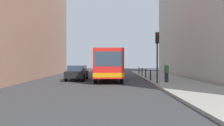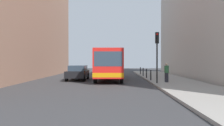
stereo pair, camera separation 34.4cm
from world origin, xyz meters
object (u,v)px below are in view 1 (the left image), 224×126
traffic_light (158,48)px  bollard_near (151,75)px  car_beside_bus (78,72)px  bollard_farthest (139,71)px  bollard_mid (146,73)px  pedestrian_near_signal (167,73)px  bollard_far (142,72)px  bus (109,63)px

traffic_light → bollard_near: (-0.10, 2.76, -2.38)m
car_beside_bus → bollard_farthest: (7.03, 7.61, -0.16)m
bollard_mid → bollard_near: bearing=-90.0°
bollard_near → bollard_mid: 3.14m
car_beside_bus → pedestrian_near_signal: (8.08, -3.71, 0.16)m
traffic_light → bollard_farthest: 12.40m
bollard_far → bollard_farthest: (0.00, 3.14, 0.00)m
bollard_near → bollard_farthest: bearing=90.0°
traffic_light → bollard_far: traffic_light is taller
bus → car_beside_bus: 3.32m
traffic_light → car_beside_bus: bearing=147.4°
bollard_near → bollard_far: (0.00, 6.27, 0.00)m
bus → pedestrian_near_signal: bearing=137.5°
car_beside_bus → pedestrian_near_signal: bearing=155.6°
bollard_farthest → car_beside_bus: bearing=-132.8°
bollard_mid → bollard_farthest: (0.00, 6.27, 0.00)m
traffic_light → bus: bearing=127.5°
bus → bollard_far: (3.93, 3.78, -1.10)m
bollard_near → bus: bearing=147.5°
bollard_near → pedestrian_near_signal: pedestrian_near_signal is taller
traffic_light → bollard_farthest: bearing=90.5°
bollard_far → pedestrian_near_signal: pedestrian_near_signal is taller
bollard_farthest → pedestrian_near_signal: pedestrian_near_signal is taller
bollard_farthest → bollard_far: bearing=-90.0°
car_beside_bus → bus: bearing=-167.1°
traffic_light → bollard_mid: 6.36m
bollard_far → bollard_mid: bearing=-90.0°
car_beside_bus → traffic_light: size_ratio=1.08×
bus → bollard_near: bearing=146.6°
car_beside_bus → bollard_near: 7.26m
car_beside_bus → bollard_far: size_ratio=4.64×
bollard_near → bollard_far: 6.27m
bus → bollard_far: bearing=-137.1°
traffic_light → bollard_near: traffic_light is taller
bus → traffic_light: 6.75m
bollard_near → pedestrian_near_signal: bearing=-61.2°
bollard_far → traffic_light: bearing=-89.4°
bus → bollard_mid: (3.93, 0.64, -1.10)m
bollard_far → bus: bearing=-136.1°
bollard_far → bollard_near: bearing=-90.0°
bus → traffic_light: bearing=126.5°
bus → bollard_mid: 4.13m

